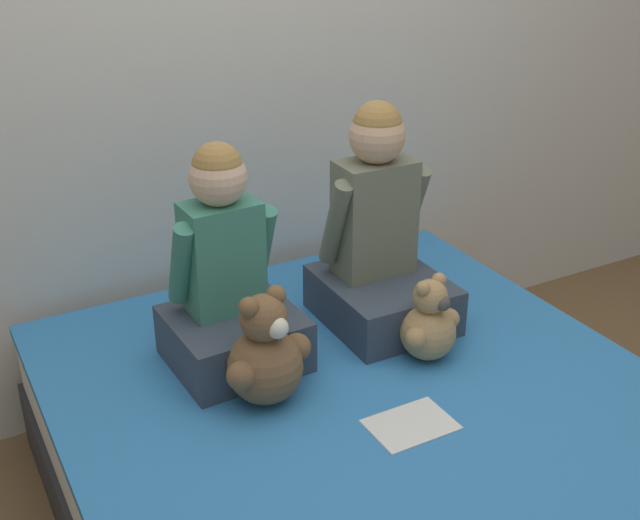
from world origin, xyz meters
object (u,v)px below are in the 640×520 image
child_on_right (379,243)px  sign_card (411,425)px  teddy_bear_held_by_right_child (429,324)px  bed (388,484)px  child_on_left (228,285)px  teddy_bear_held_by_left_child (265,356)px

child_on_right → sign_card: 0.60m
teddy_bear_held_by_right_child → sign_card: (-0.22, -0.24, -0.10)m
bed → child_on_right: child_on_right is taller
teddy_bear_held_by_right_child → child_on_left: bearing=135.1°
teddy_bear_held_by_right_child → sign_card: bearing=-149.3°
child_on_left → child_on_right: child_on_right is taller
child_on_left → teddy_bear_held_by_right_child: child_on_left is taller
teddy_bear_held_by_left_child → teddy_bear_held_by_right_child: teddy_bear_held_by_left_child is taller
bed → child_on_left: child_on_left is taller
bed → teddy_bear_held_by_right_child: teddy_bear_held_by_right_child is taller
bed → child_on_right: 0.69m
child_on_right → sign_card: size_ratio=3.18×
teddy_bear_held_by_right_child → bed: bearing=-159.3°
teddy_bear_held_by_left_child → child_on_left: bearing=74.2°
sign_card → teddy_bear_held_by_right_child: bearing=47.4°
bed → teddy_bear_held_by_right_child: (0.24, 0.19, 0.32)m
child_on_right → teddy_bear_held_by_right_child: (0.00, -0.27, -0.14)m
child_on_left → teddy_bear_held_by_left_child: 0.25m
sign_card → teddy_bear_held_by_left_child: bearing=134.2°
child_on_left → teddy_bear_held_by_left_child: size_ratio=1.99×
bed → child_on_right: size_ratio=2.82×
bed → child_on_left: size_ratio=3.02×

